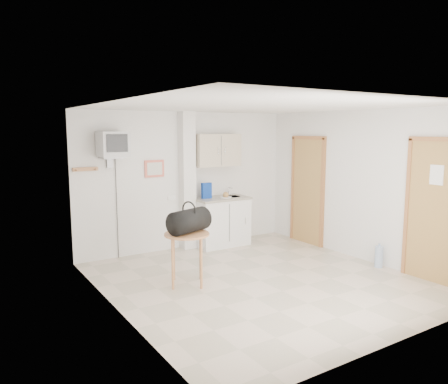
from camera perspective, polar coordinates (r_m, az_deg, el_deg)
ground at (r=6.50m, az=4.72°, el=-11.45°), size 4.50×4.50×0.00m
room_envelope at (r=6.38m, az=6.12°, el=2.34°), size 4.24×4.54×2.55m
kitchenette at (r=8.22m, az=-0.50°, el=-1.48°), size 1.03×0.58×2.10m
crt_television at (r=7.26m, az=-14.32°, el=5.98°), size 0.44×0.45×2.15m
round_table at (r=6.18m, az=-4.87°, el=-6.29°), size 0.63×0.63×0.74m
duffel_bag at (r=6.15m, az=-4.58°, el=-3.76°), size 0.68×0.52×0.45m
water_bottle at (r=7.45m, az=19.57°, el=-7.95°), size 0.13×0.13×0.38m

